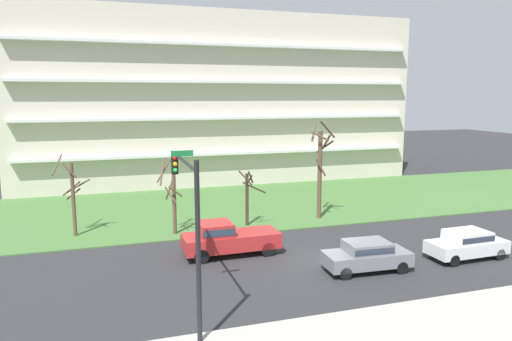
% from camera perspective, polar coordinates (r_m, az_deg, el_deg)
% --- Properties ---
extents(ground, '(160.00, 160.00, 0.00)m').
position_cam_1_polar(ground, '(26.41, 8.54, -10.71)').
color(ground, '#2D2D30').
extents(sidewalk_curb_near, '(80.00, 4.00, 0.15)m').
position_cam_1_polar(sidewalk_curb_near, '(20.10, 19.09, -17.49)').
color(sidewalk_curb_near, '#ADA89E').
rests_on(sidewalk_curb_near, ground).
extents(grass_lawn_strip, '(80.00, 16.00, 0.08)m').
position_cam_1_polar(grass_lawn_strip, '(38.93, -0.55, -4.07)').
color(grass_lawn_strip, '#477238').
rests_on(grass_lawn_strip, ground).
extents(apartment_building, '(39.90, 14.26, 16.90)m').
position_cam_1_polar(apartment_building, '(52.10, -5.35, 8.55)').
color(apartment_building, beige).
rests_on(apartment_building, ground).
extents(tree_far_left, '(2.16, 1.75, 5.19)m').
position_cam_1_polar(tree_far_left, '(31.84, -21.32, -2.81)').
color(tree_far_left, brown).
rests_on(tree_far_left, ground).
extents(tree_left, '(1.57, 1.69, 5.16)m').
position_cam_1_polar(tree_left, '(30.52, -10.07, -3.06)').
color(tree_left, brown).
rests_on(tree_left, ground).
extents(tree_center, '(1.81, 1.56, 3.95)m').
position_cam_1_polar(tree_center, '(32.03, -1.01, -3.11)').
color(tree_center, '#423023').
rests_on(tree_center, ground).
extents(tree_right, '(1.89, 1.92, 7.22)m').
position_cam_1_polar(tree_right, '(33.96, 7.77, 0.29)').
color(tree_right, brown).
rests_on(tree_right, ground).
extents(sedan_white_near_left, '(4.44, 1.90, 1.57)m').
position_cam_1_polar(sedan_white_near_left, '(28.63, 24.13, -8.02)').
color(sedan_white_near_left, white).
rests_on(sedan_white_near_left, ground).
extents(pickup_red_center_left, '(5.43, 2.08, 1.95)m').
position_cam_1_polar(pickup_red_center_left, '(26.68, -3.54, -8.12)').
color(pickup_red_center_left, '#B22828').
rests_on(pickup_red_center_left, ground).
extents(sedan_gray_center_right, '(4.49, 2.03, 1.57)m').
position_cam_1_polar(sedan_gray_center_right, '(25.04, 13.25, -9.87)').
color(sedan_gray_center_right, slate).
rests_on(sedan_gray_center_right, ground).
extents(traffic_signal_mast, '(0.90, 5.82, 6.74)m').
position_cam_1_polar(traffic_signal_mast, '(18.30, -8.18, -4.52)').
color(traffic_signal_mast, black).
rests_on(traffic_signal_mast, ground).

